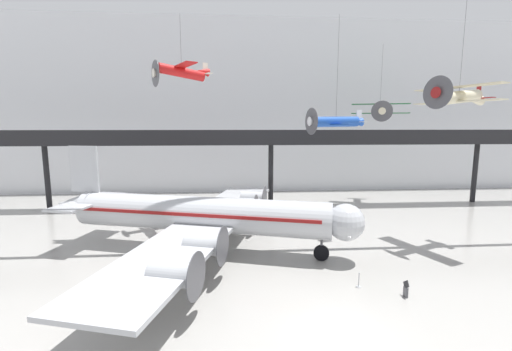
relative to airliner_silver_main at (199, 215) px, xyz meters
name	(u,v)px	position (x,y,z in m)	size (l,w,h in m)	color
ground_plane	(336,336)	(8.49, -13.35, -3.36)	(260.00, 260.00, 0.00)	#9E9B96
hangar_back_wall	(263,107)	(8.49, 29.01, 10.95)	(140.00, 3.00, 28.63)	silver
mezzanine_walkway	(272,142)	(8.49, 16.28, 5.63)	(110.00, 3.20, 10.68)	black
airliner_silver_main	(199,215)	(0.00, 0.00, 0.00)	(28.33, 32.88, 9.38)	#B7BABF
suspended_plane_red_highwing	(181,72)	(-2.18, 7.59, 13.49)	(6.38, 7.17, 7.50)	red
suspended_plane_blue_trainer	(336,122)	(14.02, 5.78, 8.27)	(6.53, 7.85, 12.09)	#1E4CAD
suspended_plane_green_biplane	(380,110)	(24.31, 18.37, 10.09)	(7.86, 6.68, 10.72)	#1E6B33
suspended_plane_cream_biplane	(459,97)	(23.13, -0.44, 10.45)	(6.69, 7.72, 9.84)	beige
stanchion_barrier	(359,283)	(11.80, -7.94, -3.04)	(0.36, 0.36, 1.08)	#B2B5BA
info_sign_pedestal	(406,290)	(14.39, -9.53, -2.90)	(0.16, 0.78, 1.24)	#4C4C51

